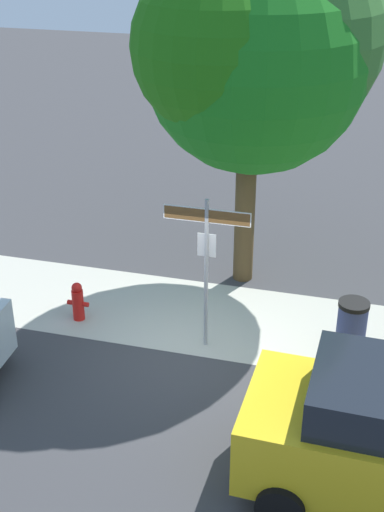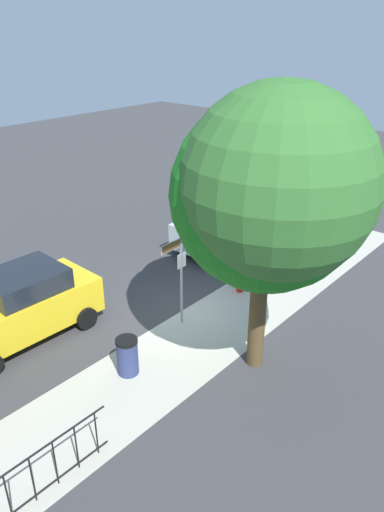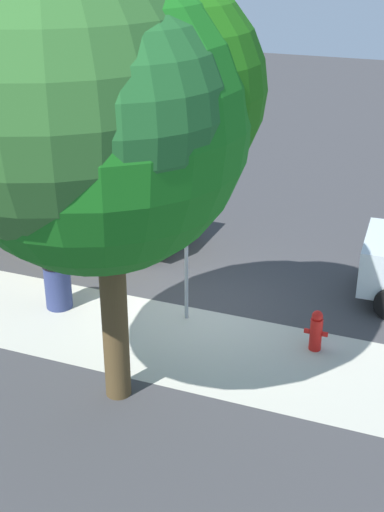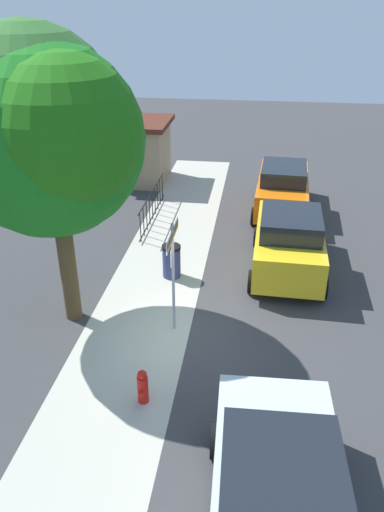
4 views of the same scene
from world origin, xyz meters
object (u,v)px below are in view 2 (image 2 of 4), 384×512
(trash_bin, at_px, (127,356))
(fire_hydrant, at_px, (240,281))
(street_sign, at_px, (181,260))
(shade_tree, at_px, (274,185))
(car_silver, at_px, (224,223))
(car_yellow, at_px, (20,306))

(trash_bin, bearing_deg, fire_hydrant, -176.60)
(fire_hydrant, bearing_deg, street_sign, -4.47)
(trash_bin, bearing_deg, shade_tree, 135.21)
(fire_hydrant, distance_m, trash_bin, 5.07)
(street_sign, height_order, shade_tree, shade_tree)
(street_sign, bearing_deg, car_silver, -154.66)
(street_sign, bearing_deg, car_yellow, -40.39)
(fire_hydrant, bearing_deg, shade_tree, 43.95)
(street_sign, xyz_separation_m, car_silver, (-5.07, -2.40, -1.08))
(car_silver, relative_size, fire_hydrant, 5.42)
(fire_hydrant, xyz_separation_m, trash_bin, (5.06, 0.30, 0.11))
(shade_tree, relative_size, car_yellow, 1.63)
(car_yellow, bearing_deg, street_sign, 141.19)
(street_sign, relative_size, car_yellow, 0.67)
(trash_bin, bearing_deg, car_silver, -159.08)
(shade_tree, xyz_separation_m, trash_bin, (2.34, -2.32, -4.24))
(car_silver, distance_m, fire_hydrant, 3.66)
(shade_tree, bearing_deg, street_sign, -93.58)
(street_sign, xyz_separation_m, trash_bin, (2.51, 0.50, -1.50))
(shade_tree, height_order, trash_bin, shade_tree)
(shade_tree, xyz_separation_m, car_yellow, (3.14, -5.64, -3.78))
(car_silver, height_order, fire_hydrant, car_silver)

